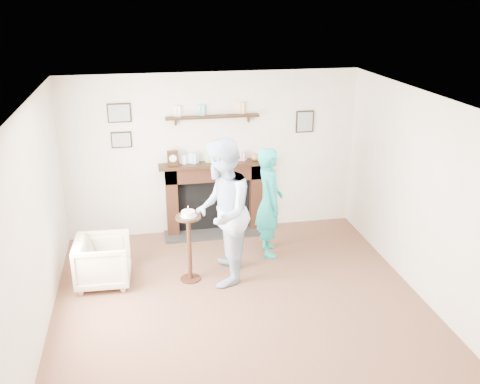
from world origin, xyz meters
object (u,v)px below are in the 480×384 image
at_px(pedestal_table, 189,235).
at_px(man, 223,279).
at_px(woman, 268,252).
at_px(armchair, 105,283).

bearing_deg(pedestal_table, man, -10.59).
xyz_separation_m(man, woman, (0.78, 0.64, 0.00)).
bearing_deg(armchair, woman, -76.83).
distance_m(man, woman, 1.01).
bearing_deg(woman, man, 133.15).
relative_size(armchair, man, 0.36).
distance_m(woman, pedestal_table, 1.47).
xyz_separation_m(man, pedestal_table, (-0.42, 0.08, 0.65)).
xyz_separation_m(armchair, woman, (2.31, 0.44, 0.00)).
bearing_deg(man, armchair, -84.47).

